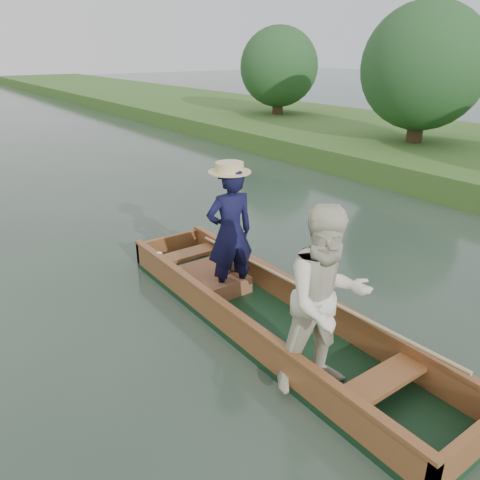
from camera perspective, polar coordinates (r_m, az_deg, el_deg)
ground at (r=5.67m, az=3.63°, el=-10.81°), size 120.00×120.00×0.00m
trees_far at (r=13.45m, az=-24.91°, el=17.50°), size 22.93×13.25×4.39m
punt at (r=5.12m, az=4.39°, el=-6.08°), size 1.36×5.00×1.89m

